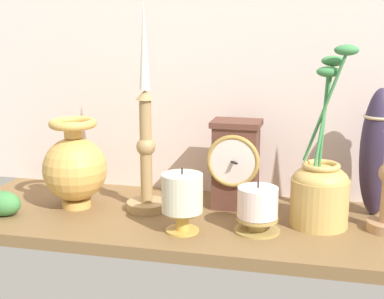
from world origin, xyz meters
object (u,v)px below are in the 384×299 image
object	(u,v)px
brass_vase_jar	(320,188)
mantel_clock	(236,163)
brass_vase_bulbous	(75,166)
pillar_candle_front	(183,197)
pillar_candle_near_clock	(257,209)
tall_ceramic_vase	(378,152)
candlestick_tall_left	(146,145)

from	to	relation	value
brass_vase_jar	mantel_clock	bearing A→B (deg)	158.98
brass_vase_bulbous	pillar_candle_front	xyz separation A→B (cm)	(25.77, -8.79, -2.23)
pillar_candle_front	pillar_candle_near_clock	world-z (taller)	pillar_candle_front
mantel_clock	tall_ceramic_vase	bearing A→B (deg)	4.58
tall_ceramic_vase	brass_vase_jar	bearing A→B (deg)	-140.04
pillar_candle_front	pillar_candle_near_clock	bearing A→B (deg)	14.02
candlestick_tall_left	brass_vase_bulbous	bearing A→B (deg)	-174.37
mantel_clock	tall_ceramic_vase	size ratio (longest dim) A/B	0.72
pillar_candle_front	brass_vase_jar	bearing A→B (deg)	20.75
brass_vase_bulbous	pillar_candle_near_clock	bearing A→B (deg)	-7.79
pillar_candle_front	pillar_candle_near_clock	distance (cm)	14.21
mantel_clock	brass_vase_bulbous	xyz separation A→B (cm)	(-33.05, -7.43, -0.71)
candlestick_tall_left	pillar_candle_near_clock	world-z (taller)	candlestick_tall_left
pillar_candle_front	tall_ceramic_vase	distance (cm)	40.75
candlestick_tall_left	pillar_candle_near_clock	size ratio (longest dim) A/B	4.40
mantel_clock	pillar_candle_front	bearing A→B (deg)	-114.19
candlestick_tall_left	pillar_candle_near_clock	bearing A→B (deg)	-15.97
candlestick_tall_left	brass_vase_jar	world-z (taller)	candlestick_tall_left
mantel_clock	tall_ceramic_vase	world-z (taller)	tall_ceramic_vase
mantel_clock	pillar_candle_front	distance (cm)	18.02
candlestick_tall_left	brass_vase_jar	bearing A→B (deg)	-1.39
brass_vase_jar	pillar_candle_near_clock	world-z (taller)	brass_vase_jar
mantel_clock	brass_vase_bulbous	size ratio (longest dim) A/B	0.98
mantel_clock	candlestick_tall_left	size ratio (longest dim) A/B	0.43
brass_vase_bulbous	tall_ceramic_vase	xyz separation A→B (cm)	(61.50, 9.71, 4.25)
mantel_clock	brass_vase_bulbous	distance (cm)	33.89
pillar_candle_front	tall_ceramic_vase	world-z (taller)	tall_ceramic_vase
brass_vase_jar	pillar_candle_near_clock	size ratio (longest dim) A/B	3.55
mantel_clock	pillar_candle_front	xyz separation A→B (cm)	(-7.28, -16.22, -2.94)
pillar_candle_near_clock	mantel_clock	bearing A→B (deg)	116.29
candlestick_tall_left	tall_ceramic_vase	xyz separation A→B (cm)	(46.22, 8.20, -0.75)
brass_vase_jar	pillar_candle_front	world-z (taller)	brass_vase_jar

